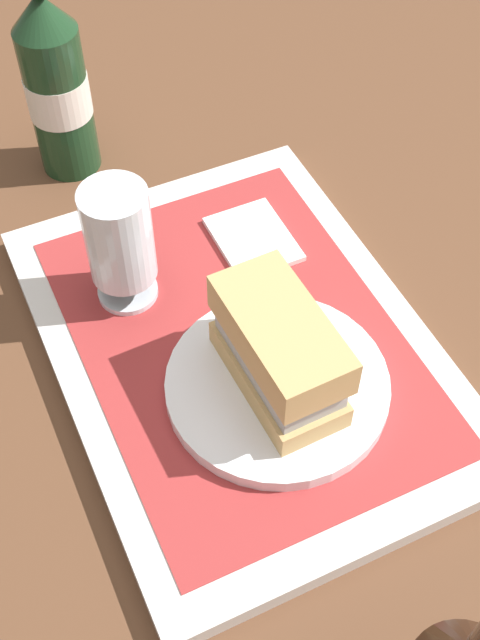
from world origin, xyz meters
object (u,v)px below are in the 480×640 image
object	(u,v)px
sandwich	(277,348)
beer_glass	(120,243)
plate	(277,386)
beer_bottle	(56,83)

from	to	relation	value
sandwich	beer_glass	distance (m)	0.17
plate	sandwich	bearing A→B (deg)	2.12
beer_glass	beer_bottle	size ratio (longest dim) A/B	0.47
sandwich	plate	bearing A→B (deg)	180.00
plate	sandwich	size ratio (longest dim) A/B	1.41
plate	beer_bottle	size ratio (longest dim) A/B	0.71
plate	beer_bottle	world-z (taller)	beer_bottle
beer_bottle	plate	bearing A→B (deg)	-170.32
plate	beer_bottle	bearing A→B (deg)	9.68
plate	beer_bottle	distance (m)	0.39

